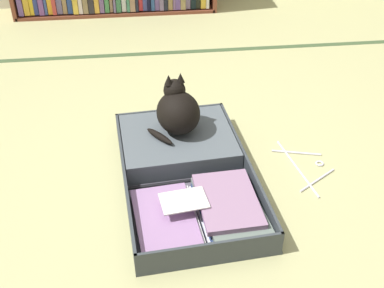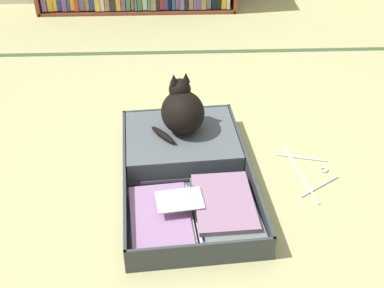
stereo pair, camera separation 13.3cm
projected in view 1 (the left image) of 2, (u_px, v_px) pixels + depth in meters
name	position (u px, v px, depth m)	size (l,w,h in m)	color
ground_plane	(192.00, 183.00, 2.25)	(10.00, 10.00, 0.00)	tan
tatami_border	(168.00, 53.00, 3.37)	(4.80, 0.05, 0.00)	#3E5332
open_suitcase	(186.00, 167.00, 2.27)	(0.64, 1.01, 0.12)	#343A40
black_cat	(177.00, 111.00, 2.34)	(0.29, 0.28, 0.29)	black
clothes_hanger	(304.00, 166.00, 2.34)	(0.26, 0.44, 0.01)	silver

